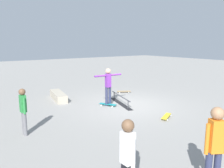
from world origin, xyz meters
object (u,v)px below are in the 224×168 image
at_px(skateboard_main, 108,104).
at_px(bystander_green_shirt, 23,109).
at_px(grind_rail, 121,100).
at_px(skater_main, 108,84).
at_px(skate_ledge, 58,96).
at_px(bystander_white_shirt, 127,158).
at_px(loose_skateboard_yellow, 166,116).
at_px(bystander_orange_shirt, 215,146).
at_px(loose_skateboard_natural, 124,91).

distance_m(skateboard_main, bystander_green_shirt, 4.20).
bearing_deg(grind_rail, skater_main, 98.71).
distance_m(skate_ledge, bystander_white_shirt, 8.09).
bearing_deg(loose_skateboard_yellow, skate_ledge, 87.13).
bearing_deg(loose_skateboard_yellow, skateboard_main, 81.23).
height_order(grind_rail, loose_skateboard_yellow, grind_rail).
height_order(skate_ledge, bystander_orange_shirt, bystander_orange_shirt).
bearing_deg(skate_ledge, bystander_white_shirt, 166.13).
height_order(skateboard_main, loose_skateboard_yellow, same).
bearing_deg(skater_main, skateboard_main, 43.59).
distance_m(skater_main, bystander_orange_shirt, 6.45).
height_order(skate_ledge, bystander_green_shirt, bystander_green_shirt).
relative_size(bystander_orange_shirt, loose_skateboard_yellow, 2.14).
bearing_deg(bystander_white_shirt, skateboard_main, -32.90).
bearing_deg(bystander_orange_shirt, bystander_white_shirt, 4.28).
height_order(skater_main, loose_skateboard_natural, skater_main).
xyz_separation_m(grind_rail, skate_ledge, (2.45, 2.09, 0.02)).
height_order(grind_rail, skate_ledge, grind_rail).
relative_size(skater_main, bystander_white_shirt, 1.07).
bearing_deg(bystander_green_shirt, bystander_white_shirt, 6.56).
xyz_separation_m(skate_ledge, loose_skateboard_natural, (-0.67, -3.71, -0.11)).
height_order(skateboard_main, bystander_orange_shirt, bystander_orange_shirt).
height_order(skater_main, bystander_green_shirt, skater_main).
bearing_deg(bystander_green_shirt, grind_rail, 101.57).
bearing_deg(bystander_white_shirt, bystander_orange_shirt, -117.05).
height_order(bystander_orange_shirt, loose_skateboard_natural, bystander_orange_shirt).
xyz_separation_m(skateboard_main, bystander_white_shirt, (-5.41, 3.31, 0.83)).
bearing_deg(grind_rail, loose_skateboard_yellow, -160.74).
bearing_deg(loose_skateboard_natural, loose_skateboard_yellow, -76.46).
bearing_deg(grind_rail, bystander_green_shirt, 119.50).
xyz_separation_m(skater_main, bystander_orange_shirt, (-6.16, 1.89, -0.02)).
bearing_deg(skateboard_main, loose_skateboard_natural, -83.75).
xyz_separation_m(grind_rail, loose_skateboard_yellow, (-2.65, -0.16, -0.09)).
height_order(loose_skateboard_natural, loose_skateboard_yellow, same).
xyz_separation_m(bystander_green_shirt, loose_skateboard_natural, (2.91, -6.29, -0.76)).
bearing_deg(bystander_orange_shirt, grind_rail, -82.77).
relative_size(skater_main, bystander_orange_shirt, 0.99).
relative_size(skater_main, skateboard_main, 2.16).
bearing_deg(skate_ledge, bystander_green_shirt, 144.30).
relative_size(skate_ledge, bystander_green_shirt, 1.31).
distance_m(grind_rail, skater_main, 1.06).
height_order(bystander_green_shirt, bystander_white_shirt, bystander_white_shirt).
xyz_separation_m(bystander_white_shirt, loose_skateboard_yellow, (2.72, -4.18, -0.83)).
height_order(skate_ledge, skater_main, skater_main).
distance_m(skate_ledge, bystander_green_shirt, 4.46).
bearing_deg(skateboard_main, grind_rail, -123.49).
distance_m(bystander_white_shirt, loose_skateboard_yellow, 5.06).
distance_m(loose_skateboard_natural, loose_skateboard_yellow, 4.66).
relative_size(grind_rail, loose_skateboard_yellow, 2.90).
bearing_deg(skateboard_main, bystander_white_shirt, 118.00).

